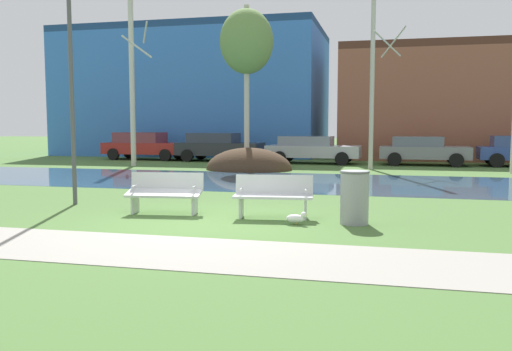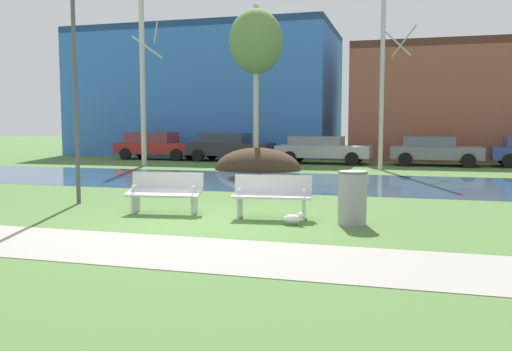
# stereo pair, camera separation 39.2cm
# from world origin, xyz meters

# --- Properties ---
(ground_plane) EXTENTS (120.00, 120.00, 0.00)m
(ground_plane) POSITION_xyz_m (0.00, 10.00, 0.00)
(ground_plane) COLOR #476B33
(paved_path_strip) EXTENTS (60.00, 2.00, 0.01)m
(paved_path_strip) POSITION_xyz_m (0.00, -2.14, 0.01)
(paved_path_strip) COLOR gray
(paved_path_strip) RESTS_ON ground
(river_band) EXTENTS (80.00, 6.32, 0.01)m
(river_band) POSITION_xyz_m (0.00, 8.09, 0.00)
(river_band) COLOR #33516B
(river_band) RESTS_ON ground
(soil_mound) EXTENTS (3.70, 2.74, 1.89)m
(soil_mound) POSITION_xyz_m (-2.25, 12.34, 0.00)
(soil_mound) COLOR #423021
(soil_mound) RESTS_ON ground
(bench_left) EXTENTS (1.66, 0.75, 0.87)m
(bench_left) POSITION_xyz_m (-1.20, 1.07, 0.47)
(bench_left) COLOR silver
(bench_left) RESTS_ON ground
(bench_right) EXTENTS (1.66, 0.75, 0.87)m
(bench_right) POSITION_xyz_m (1.17, 1.07, 0.47)
(bench_right) COLOR silver
(bench_right) RESTS_ON ground
(trash_bin) EXTENTS (0.56, 0.56, 1.03)m
(trash_bin) POSITION_xyz_m (2.82, 0.79, 0.53)
(trash_bin) COLOR gray
(trash_bin) RESTS_ON ground
(seagull) EXTENTS (0.43, 0.16, 0.26)m
(seagull) POSITION_xyz_m (1.76, 0.43, 0.13)
(seagull) COLOR white
(seagull) RESTS_ON ground
(streetlamp) EXTENTS (0.32, 0.32, 5.71)m
(streetlamp) POSITION_xyz_m (-3.83, 1.79, 3.78)
(streetlamp) COLOR #4C4C51
(streetlamp) RESTS_ON ground
(birch_far_left) EXTENTS (1.20, 1.91, 8.19)m
(birch_far_left) POSITION_xyz_m (-7.99, 13.21, 4.16)
(birch_far_left) COLOR beige
(birch_far_left) RESTS_ON ground
(birch_left) EXTENTS (2.35, 2.35, 7.11)m
(birch_left) POSITION_xyz_m (-2.64, 13.51, 5.49)
(birch_left) COLOR #BCB7A8
(birch_left) RESTS_ON ground
(birch_center_left) EXTENTS (1.45, 2.47, 9.10)m
(birch_center_left) POSITION_xyz_m (2.80, 13.82, 4.59)
(birch_center_left) COLOR #BCB7A8
(birch_center_left) RESTS_ON ground
(parked_van_nearest_red) EXTENTS (4.75, 2.07, 1.50)m
(parked_van_nearest_red) POSITION_xyz_m (-9.53, 17.56, 0.79)
(parked_van_nearest_red) COLOR maroon
(parked_van_nearest_red) RESTS_ON ground
(parked_sedan_second_dark) EXTENTS (4.52, 2.25, 1.48)m
(parked_sedan_second_dark) POSITION_xyz_m (-5.19, 17.34, 0.79)
(parked_sedan_second_dark) COLOR #282B30
(parked_sedan_second_dark) RESTS_ON ground
(parked_hatch_third_silver) EXTENTS (4.63, 2.18, 1.35)m
(parked_hatch_third_silver) POSITION_xyz_m (-0.17, 16.73, 0.73)
(parked_hatch_third_silver) COLOR #B2B5BC
(parked_hatch_third_silver) RESTS_ON ground
(parked_wagon_fourth_grey) EXTENTS (4.16, 2.23, 1.36)m
(parked_wagon_fourth_grey) POSITION_xyz_m (5.09, 16.87, 0.73)
(parked_wagon_fourth_grey) COLOR slate
(parked_wagon_fourth_grey) RESTS_ON ground
(building_blue_store) EXTENTS (16.36, 9.16, 7.94)m
(building_blue_store) POSITION_xyz_m (-8.79, 24.11, 3.97)
(building_blue_store) COLOR #3870C6
(building_blue_store) RESTS_ON ground
(building_brick_low) EXTENTS (13.23, 6.96, 6.28)m
(building_brick_low) POSITION_xyz_m (7.45, 22.71, 3.14)
(building_brick_low) COLOR brown
(building_brick_low) RESTS_ON ground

